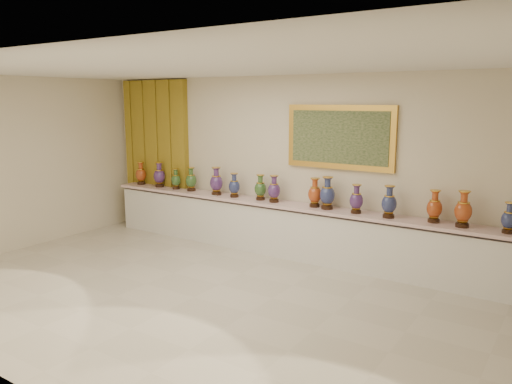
# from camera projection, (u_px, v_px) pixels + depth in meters

# --- Properties ---
(ground) EXTENTS (8.00, 8.00, 0.00)m
(ground) POSITION_uv_depth(u_px,v_px,m) (194.00, 297.00, 6.66)
(ground) COLOR beige
(ground) RESTS_ON ground
(room) EXTENTS (8.00, 8.00, 8.00)m
(room) POSITION_uv_depth(u_px,v_px,m) (180.00, 153.00, 9.67)
(room) COLOR beige
(room) RESTS_ON ground
(counter) EXTENTS (7.28, 0.48, 0.90)m
(counter) POSITION_uv_depth(u_px,v_px,m) (281.00, 229.00, 8.43)
(counter) COLOR white
(counter) RESTS_ON ground
(vase_0) EXTENTS (0.22, 0.22, 0.46)m
(vase_0) POSITION_uv_depth(u_px,v_px,m) (141.00, 174.00, 10.12)
(vase_0) COLOR #311B0D
(vase_0) RESTS_ON counter
(vase_1) EXTENTS (0.24, 0.24, 0.49)m
(vase_1) POSITION_uv_depth(u_px,v_px,m) (159.00, 176.00, 9.83)
(vase_1) COLOR #311B0D
(vase_1) RESTS_ON counter
(vase_2) EXTENTS (0.21, 0.21, 0.39)m
(vase_2) POSITION_uv_depth(u_px,v_px,m) (176.00, 180.00, 9.60)
(vase_2) COLOR #311B0D
(vase_2) RESTS_ON counter
(vase_3) EXTENTS (0.25, 0.25, 0.45)m
(vase_3) POSITION_uv_depth(u_px,v_px,m) (191.00, 180.00, 9.40)
(vase_3) COLOR #311B0D
(vase_3) RESTS_ON counter
(vase_4) EXTENTS (0.29, 0.29, 0.51)m
(vase_4) POSITION_uv_depth(u_px,v_px,m) (216.00, 182.00, 9.00)
(vase_4) COLOR #311B0D
(vase_4) RESTS_ON counter
(vase_5) EXTENTS (0.25, 0.25, 0.43)m
(vase_5) POSITION_uv_depth(u_px,v_px,m) (234.00, 186.00, 8.80)
(vase_5) COLOR #311B0D
(vase_5) RESTS_ON counter
(vase_6) EXTENTS (0.26, 0.26, 0.44)m
(vase_6) POSITION_uv_depth(u_px,v_px,m) (260.00, 189.00, 8.55)
(vase_6) COLOR #311B0D
(vase_6) RESTS_ON counter
(vase_7) EXTENTS (0.21, 0.21, 0.46)m
(vase_7) POSITION_uv_depth(u_px,v_px,m) (274.00, 190.00, 8.36)
(vase_7) COLOR #311B0D
(vase_7) RESTS_ON counter
(vase_8) EXTENTS (0.23, 0.23, 0.47)m
(vase_8) POSITION_uv_depth(u_px,v_px,m) (315.00, 194.00, 7.99)
(vase_8) COLOR #311B0D
(vase_8) RESTS_ON counter
(vase_9) EXTENTS (0.25, 0.25, 0.52)m
(vase_9) POSITION_uv_depth(u_px,v_px,m) (327.00, 195.00, 7.82)
(vase_9) COLOR #311B0D
(vase_9) RESTS_ON counter
(vase_10) EXTENTS (0.23, 0.23, 0.44)m
(vase_10) POSITION_uv_depth(u_px,v_px,m) (356.00, 200.00, 7.54)
(vase_10) COLOR #311B0D
(vase_10) RESTS_ON counter
(vase_11) EXTENTS (0.24, 0.24, 0.48)m
(vase_11) POSITION_uv_depth(u_px,v_px,m) (389.00, 203.00, 7.26)
(vase_11) COLOR #311B0D
(vase_11) RESTS_ON counter
(vase_12) EXTENTS (0.28, 0.28, 0.46)m
(vase_12) POSITION_uv_depth(u_px,v_px,m) (434.00, 208.00, 6.98)
(vase_12) COLOR #311B0D
(vase_12) RESTS_ON counter
(vase_13) EXTENTS (0.26, 0.26, 0.50)m
(vase_13) POSITION_uv_depth(u_px,v_px,m) (463.00, 211.00, 6.72)
(vase_13) COLOR #311B0D
(vase_13) RESTS_ON counter
(vase_14) EXTENTS (0.23, 0.23, 0.41)m
(vase_14) POSITION_uv_depth(u_px,v_px,m) (509.00, 219.00, 6.41)
(vase_14) COLOR #311B0D
(vase_14) RESTS_ON counter
(label_card) EXTENTS (0.10, 0.06, 0.00)m
(label_card) POSITION_uv_depth(u_px,v_px,m) (214.00, 196.00, 8.96)
(label_card) COLOR white
(label_card) RESTS_ON counter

